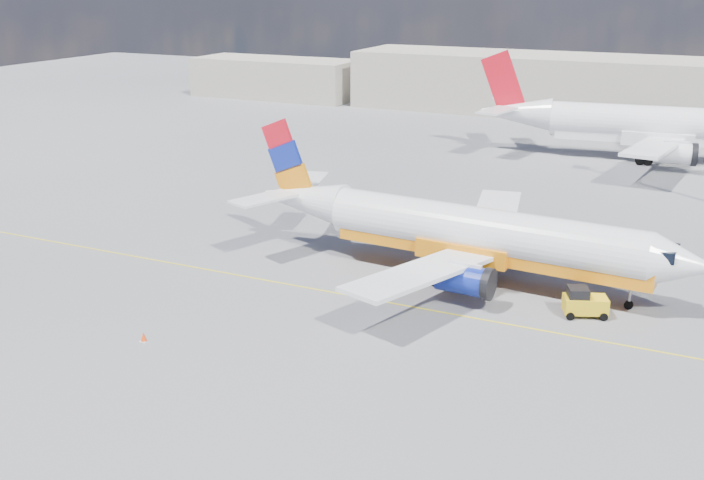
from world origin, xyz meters
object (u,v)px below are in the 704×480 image
at_px(main_jet, 468,233).
at_px(gse_tug, 584,303).
at_px(second_jet, 657,126).
at_px(traffic_cone, 144,337).

height_order(main_jet, gse_tug, main_jet).
bearing_deg(second_jet, traffic_cone, -116.63).
relative_size(gse_tug, traffic_cone, 5.17).
relative_size(main_jet, traffic_cone, 57.67).
height_order(main_jet, traffic_cone, main_jet).
relative_size(main_jet, gse_tug, 11.15).
bearing_deg(traffic_cone, gse_tug, 32.76).
xyz_separation_m(main_jet, gse_tug, (7.82, -2.80, -2.27)).
height_order(second_jet, traffic_cone, second_jet).
bearing_deg(gse_tug, second_jet, 68.24).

